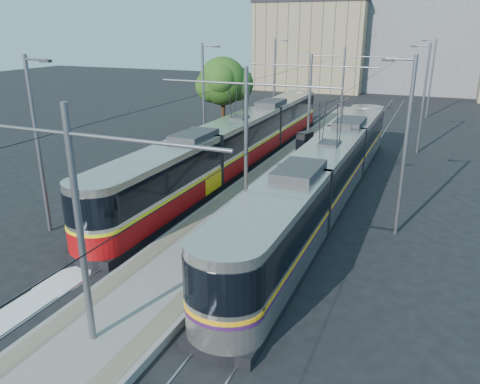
% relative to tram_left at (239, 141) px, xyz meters
% --- Properties ---
extents(ground, '(160.00, 160.00, 0.00)m').
position_rel_tram_left_xyz_m(ground, '(3.60, -15.58, -1.71)').
color(ground, black).
rests_on(ground, ground).
extents(platform, '(4.00, 50.00, 0.30)m').
position_rel_tram_left_xyz_m(platform, '(3.60, 1.42, -1.56)').
color(platform, gray).
rests_on(platform, ground).
extents(tactile_strip_left, '(0.70, 50.00, 0.01)m').
position_rel_tram_left_xyz_m(tactile_strip_left, '(2.15, 1.42, -1.40)').
color(tactile_strip_left, gray).
rests_on(tactile_strip_left, platform).
extents(tactile_strip_right, '(0.70, 50.00, 0.01)m').
position_rel_tram_left_xyz_m(tactile_strip_right, '(5.05, 1.42, -1.40)').
color(tactile_strip_right, gray).
rests_on(tactile_strip_right, platform).
extents(rails, '(8.71, 70.00, 0.03)m').
position_rel_tram_left_xyz_m(rails, '(3.60, 1.42, -1.69)').
color(rails, gray).
rests_on(rails, ground).
extents(track_arrow, '(1.20, 5.00, 0.01)m').
position_rel_tram_left_xyz_m(track_arrow, '(0.00, -18.58, -1.70)').
color(track_arrow, silver).
rests_on(track_arrow, ground).
extents(tram_left, '(2.43, 31.88, 5.50)m').
position_rel_tram_left_xyz_m(tram_left, '(0.00, 0.00, 0.00)').
color(tram_left, black).
rests_on(tram_left, ground).
extents(tram_right, '(2.43, 28.20, 5.50)m').
position_rel_tram_left_xyz_m(tram_right, '(7.20, -4.91, 0.15)').
color(tram_right, black).
rests_on(tram_right, ground).
extents(catenary, '(9.20, 70.00, 7.00)m').
position_rel_tram_left_xyz_m(catenary, '(3.60, -1.43, 2.82)').
color(catenary, slate).
rests_on(catenary, platform).
extents(street_lamps, '(15.18, 38.22, 8.00)m').
position_rel_tram_left_xyz_m(street_lamps, '(3.60, 5.42, 2.48)').
color(street_lamps, slate).
rests_on(street_lamps, ground).
extents(shelter, '(0.97, 1.23, 2.39)m').
position_rel_tram_left_xyz_m(shelter, '(4.53, 0.17, -0.15)').
color(shelter, black).
rests_on(shelter, platform).
extents(tree, '(4.60, 4.25, 6.68)m').
position_rel_tram_left_xyz_m(tree, '(-5.17, 9.25, 2.81)').
color(tree, '#382314').
rests_on(tree, ground).
extents(building_left, '(16.32, 12.24, 12.83)m').
position_rel_tram_left_xyz_m(building_left, '(-6.40, 44.42, 4.72)').
color(building_left, '#958B65').
rests_on(building_left, ground).
extents(building_centre, '(18.36, 14.28, 16.70)m').
position_rel_tram_left_xyz_m(building_centre, '(9.60, 48.42, 6.65)').
color(building_centre, gray).
rests_on(building_centre, ground).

